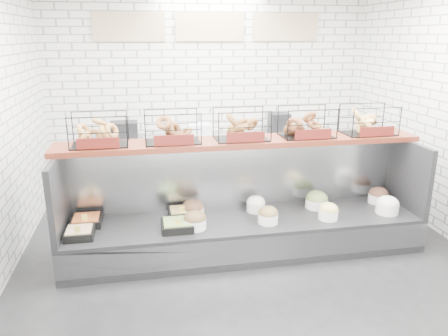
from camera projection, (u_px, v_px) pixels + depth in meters
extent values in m
plane|color=black|center=(251.00, 262.00, 4.77)|extent=(5.50, 5.50, 0.00)
cube|color=silver|center=(210.00, 93.00, 6.92)|extent=(5.00, 0.02, 3.00)
cube|color=beige|center=(129.00, 27.00, 6.38)|extent=(1.05, 0.03, 0.42)
cube|color=beige|center=(210.00, 27.00, 6.60)|extent=(1.05, 0.03, 0.42)
cube|color=beige|center=(286.00, 27.00, 6.81)|extent=(1.05, 0.03, 0.42)
cube|color=black|center=(245.00, 234.00, 4.99)|extent=(4.00, 0.90, 0.40)
cube|color=#93969B|center=(254.00, 250.00, 4.58)|extent=(4.00, 0.03, 0.28)
cube|color=#93969B|center=(237.00, 173.00, 5.20)|extent=(4.00, 0.08, 0.80)
cube|color=black|center=(58.00, 196.00, 4.47)|extent=(0.06, 0.90, 0.80)
cube|color=black|center=(407.00, 174.00, 5.17)|extent=(0.06, 0.90, 0.80)
cube|color=black|center=(80.00, 234.00, 4.44)|extent=(0.29, 0.29, 0.08)
cube|color=tan|center=(79.00, 230.00, 4.43)|extent=(0.25, 0.25, 0.04)
cube|color=#EBCA51|center=(77.00, 230.00, 4.32)|extent=(0.06, 0.01, 0.08)
cube|color=black|center=(87.00, 221.00, 4.74)|extent=(0.32, 0.32, 0.08)
cube|color=#D2632C|center=(86.00, 218.00, 4.73)|extent=(0.27, 0.27, 0.04)
cube|color=#EBCA51|center=(85.00, 218.00, 4.61)|extent=(0.06, 0.01, 0.08)
cube|color=black|center=(177.00, 226.00, 4.63)|extent=(0.33, 0.33, 0.08)
cube|color=#769B4F|center=(177.00, 223.00, 4.62)|extent=(0.28, 0.28, 0.04)
cube|color=#EBCA51|center=(178.00, 222.00, 4.50)|extent=(0.06, 0.01, 0.08)
cube|color=black|center=(181.00, 213.00, 4.95)|extent=(0.29, 0.29, 0.08)
cube|color=tan|center=(181.00, 210.00, 4.94)|extent=(0.24, 0.24, 0.04)
cube|color=#EBCA51|center=(182.00, 209.00, 4.83)|extent=(0.06, 0.01, 0.08)
cylinder|color=white|center=(195.00, 224.00, 4.64)|extent=(0.24, 0.24, 0.11)
ellipsoid|color=brown|center=(195.00, 218.00, 4.63)|extent=(0.24, 0.24, 0.17)
cylinder|color=white|center=(193.00, 212.00, 4.95)|extent=(0.25, 0.25, 0.11)
ellipsoid|color=brown|center=(193.00, 207.00, 4.93)|extent=(0.25, 0.25, 0.17)
cylinder|color=white|center=(268.00, 218.00, 4.78)|extent=(0.22, 0.22, 0.11)
ellipsoid|color=brown|center=(268.00, 213.00, 4.77)|extent=(0.22, 0.22, 0.15)
cylinder|color=white|center=(256.00, 207.00, 5.10)|extent=(0.22, 0.22, 0.11)
ellipsoid|color=white|center=(256.00, 202.00, 5.08)|extent=(0.21, 0.21, 0.15)
cylinder|color=white|center=(328.00, 214.00, 4.89)|extent=(0.22, 0.22, 0.11)
ellipsoid|color=#D6BC6D|center=(328.00, 209.00, 4.87)|extent=(0.22, 0.22, 0.15)
cylinder|color=white|center=(316.00, 203.00, 5.21)|extent=(0.27, 0.27, 0.11)
ellipsoid|color=olive|center=(317.00, 198.00, 5.20)|extent=(0.26, 0.26, 0.18)
cylinder|color=white|center=(387.00, 208.00, 5.05)|extent=(0.26, 0.26, 0.11)
ellipsoid|color=silver|center=(388.00, 204.00, 5.03)|extent=(0.26, 0.26, 0.18)
cylinder|color=white|center=(378.00, 198.00, 5.37)|extent=(0.24, 0.24, 0.11)
ellipsoid|color=brown|center=(378.00, 194.00, 5.36)|extent=(0.23, 0.23, 0.16)
cube|color=#4C1A10|center=(241.00, 142.00, 4.90)|extent=(4.10, 0.50, 0.06)
cube|color=black|center=(99.00, 130.00, 4.57)|extent=(0.60, 0.38, 0.34)
cube|color=#55150F|center=(98.00, 143.00, 4.41)|extent=(0.42, 0.02, 0.11)
cube|color=black|center=(172.00, 127.00, 4.70)|extent=(0.60, 0.38, 0.34)
cube|color=#55150F|center=(174.00, 140.00, 4.54)|extent=(0.42, 0.02, 0.11)
cube|color=black|center=(242.00, 124.00, 4.84)|extent=(0.60, 0.38, 0.34)
cube|color=#55150F|center=(246.00, 137.00, 4.68)|extent=(0.42, 0.02, 0.11)
cube|color=black|center=(307.00, 122.00, 4.98)|extent=(0.60, 0.38, 0.34)
cube|color=#55150F|center=(313.00, 134.00, 4.82)|extent=(0.42, 0.02, 0.11)
cube|color=black|center=(369.00, 120.00, 5.11)|extent=(0.60, 0.38, 0.34)
cube|color=#55150F|center=(377.00, 131.00, 4.95)|extent=(0.42, 0.02, 0.11)
cube|color=#93969B|center=(214.00, 162.00, 6.92)|extent=(4.00, 0.60, 0.90)
cube|color=black|center=(124.00, 130.00, 6.55)|extent=(0.40, 0.30, 0.24)
cube|color=silver|center=(200.00, 130.00, 6.68)|extent=(0.35, 0.28, 0.18)
cylinder|color=#D64D35|center=(235.00, 128.00, 6.75)|extent=(0.09, 0.09, 0.22)
cube|color=black|center=(279.00, 122.00, 6.94)|extent=(0.30, 0.30, 0.30)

